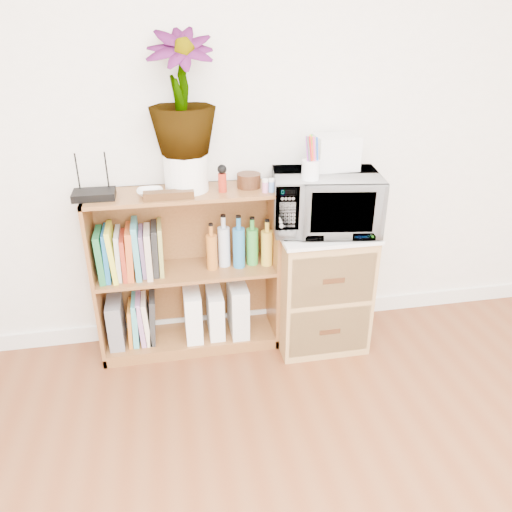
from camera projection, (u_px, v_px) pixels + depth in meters
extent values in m
cube|color=white|center=(246.00, 318.00, 3.15)|extent=(4.00, 0.02, 0.10)
cube|color=brown|center=(187.00, 273.00, 2.78)|extent=(1.00, 0.30, 0.95)
cube|color=#9E7542|center=(319.00, 287.00, 2.89)|extent=(0.50, 0.45, 0.70)
imported|color=silver|center=(325.00, 202.00, 2.65)|extent=(0.61, 0.46, 0.31)
cylinder|color=white|center=(311.00, 170.00, 2.48)|extent=(0.09, 0.09, 0.10)
cube|color=white|center=(335.00, 152.00, 2.65)|extent=(0.22, 0.19, 0.18)
cube|color=black|center=(94.00, 195.00, 2.47)|extent=(0.21, 0.14, 0.04)
imported|color=white|center=(150.00, 193.00, 2.51)|extent=(0.13, 0.13, 0.03)
cylinder|color=white|center=(186.00, 173.00, 2.55)|extent=(0.22, 0.22, 0.19)
imported|color=#3D732E|center=(181.00, 94.00, 2.38)|extent=(0.33, 0.33, 0.58)
cube|color=#331E0E|center=(169.00, 195.00, 2.46)|extent=(0.25, 0.06, 0.04)
cylinder|color=#A12413|center=(222.00, 183.00, 2.55)|extent=(0.04, 0.04, 0.10)
cylinder|color=#361C0E|center=(249.00, 180.00, 2.62)|extent=(0.13, 0.13, 0.07)
cube|color=pink|center=(271.00, 186.00, 2.55)|extent=(0.12, 0.04, 0.06)
cube|color=slate|center=(116.00, 322.00, 2.82)|extent=(0.08, 0.22, 0.27)
cube|color=white|center=(193.00, 313.00, 2.88)|extent=(0.09, 0.24, 0.30)
cube|color=white|center=(215.00, 312.00, 2.91)|extent=(0.09, 0.22, 0.27)
cube|color=silver|center=(238.00, 307.00, 2.92)|extent=(0.10, 0.25, 0.31)
cube|color=#1C6B38|center=(101.00, 254.00, 2.63)|extent=(0.04, 0.20, 0.27)
cube|color=#196199|center=(107.00, 253.00, 2.64)|extent=(0.03, 0.20, 0.27)
cube|color=yellow|center=(113.00, 251.00, 2.64)|extent=(0.04, 0.20, 0.29)
cube|color=beige|center=(119.00, 254.00, 2.65)|extent=(0.03, 0.20, 0.26)
cube|color=#9D2D1A|center=(124.00, 255.00, 2.66)|extent=(0.02, 0.20, 0.24)
cube|color=#C45422|center=(130.00, 251.00, 2.66)|extent=(0.04, 0.20, 0.28)
cube|color=teal|center=(137.00, 248.00, 2.66)|extent=(0.03, 0.20, 0.30)
cube|color=#906496|center=(143.00, 253.00, 2.68)|extent=(0.03, 0.20, 0.24)
cube|color=#C6B19A|center=(149.00, 251.00, 2.68)|extent=(0.03, 0.20, 0.26)
cube|color=black|center=(155.00, 250.00, 2.68)|extent=(0.04, 0.20, 0.27)
cube|color=#959445|center=(161.00, 249.00, 2.68)|extent=(0.03, 0.20, 0.28)
cylinder|color=#B96622|center=(211.00, 246.00, 2.73)|extent=(0.06, 0.06, 0.26)
cylinder|color=silver|center=(224.00, 242.00, 2.74)|extent=(0.07, 0.07, 0.29)
cylinder|color=teal|center=(238.00, 241.00, 2.75)|extent=(0.07, 0.07, 0.29)
cylinder|color=green|center=(252.00, 242.00, 2.77)|extent=(0.07, 0.07, 0.27)
cylinder|color=gold|center=(266.00, 242.00, 2.79)|extent=(0.06, 0.06, 0.26)
cube|color=#BE6B21|center=(131.00, 323.00, 2.85)|extent=(0.03, 0.19, 0.23)
cube|color=#47ABAC|center=(135.00, 320.00, 2.84)|extent=(0.04, 0.19, 0.27)
cube|color=#AA74AE|center=(141.00, 319.00, 2.85)|extent=(0.04, 0.19, 0.28)
cube|color=beige|center=(147.00, 319.00, 2.85)|extent=(0.04, 0.19, 0.27)
cube|color=#272727|center=(152.00, 317.00, 2.86)|extent=(0.05, 0.19, 0.28)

